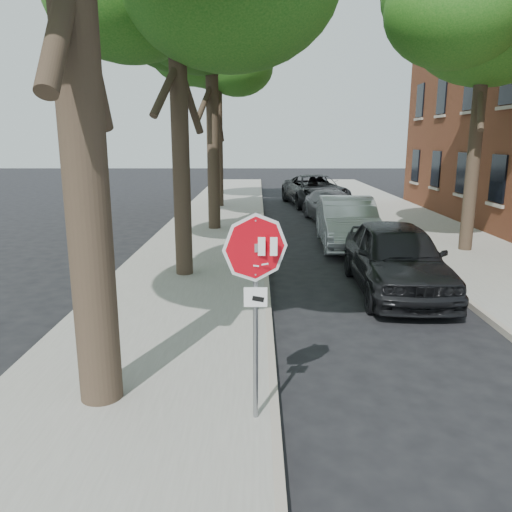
{
  "coord_description": "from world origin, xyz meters",
  "views": [
    {
      "loc": [
        -0.68,
        -5.7,
        3.54
      ],
      "look_at": [
        -0.7,
        0.7,
        2.05
      ],
      "focal_mm": 35.0,
      "sensor_mm": 36.0,
      "label": 1
    }
  ],
  "objects_px": {
    "tree_far": "(217,66)",
    "tree_right": "(485,11)",
    "tree_mid_b": "(210,16)",
    "car_b": "(347,222)",
    "stop_sign": "(256,278)",
    "car_d": "(315,190)",
    "car_c": "(332,207)",
    "car_a": "(396,257)"
  },
  "relations": [
    {
      "from": "stop_sign",
      "to": "car_a",
      "type": "height_order",
      "value": "stop_sign"
    },
    {
      "from": "tree_right",
      "to": "car_a",
      "type": "distance_m",
      "value": 8.42
    },
    {
      "from": "tree_mid_b",
      "to": "tree_far",
      "type": "relative_size",
      "value": 1.11
    },
    {
      "from": "tree_mid_b",
      "to": "car_a",
      "type": "xyz_separation_m",
      "value": [
        5.02,
        -8.35,
        -7.16
      ]
    },
    {
      "from": "tree_right",
      "to": "car_b",
      "type": "distance_m",
      "value": 7.4
    },
    {
      "from": "tree_right",
      "to": "car_d",
      "type": "bearing_deg",
      "value": 106.44
    },
    {
      "from": "car_b",
      "to": "car_c",
      "type": "bearing_deg",
      "value": 89.81
    },
    {
      "from": "tree_right",
      "to": "car_c",
      "type": "distance_m",
      "value": 9.57
    },
    {
      "from": "tree_mid_b",
      "to": "car_b",
      "type": "distance_m",
      "value": 9.15
    },
    {
      "from": "stop_sign",
      "to": "tree_mid_b",
      "type": "bearing_deg",
      "value": 96.95
    },
    {
      "from": "car_a",
      "to": "car_c",
      "type": "relative_size",
      "value": 1.05
    },
    {
      "from": "stop_sign",
      "to": "tree_far",
      "type": "relative_size",
      "value": 0.28
    },
    {
      "from": "tree_mid_b",
      "to": "tree_right",
      "type": "height_order",
      "value": "tree_mid_b"
    },
    {
      "from": "tree_far",
      "to": "car_a",
      "type": "distance_m",
      "value": 17.44
    },
    {
      "from": "tree_right",
      "to": "car_d",
      "type": "relative_size",
      "value": 1.54
    },
    {
      "from": "tree_mid_b",
      "to": "car_b",
      "type": "bearing_deg",
      "value": -32.63
    },
    {
      "from": "tree_far",
      "to": "car_d",
      "type": "bearing_deg",
      "value": 8.8
    },
    {
      "from": "stop_sign",
      "to": "car_a",
      "type": "distance_m",
      "value": 6.77
    },
    {
      "from": "stop_sign",
      "to": "tree_mid_b",
      "type": "distance_m",
      "value": 15.48
    },
    {
      "from": "tree_far",
      "to": "tree_right",
      "type": "distance_m",
      "value": 14.02
    },
    {
      "from": "stop_sign",
      "to": "car_b",
      "type": "distance_m",
      "value": 11.55
    },
    {
      "from": "car_b",
      "to": "car_d",
      "type": "height_order",
      "value": "car_d"
    },
    {
      "from": "tree_mid_b",
      "to": "car_d",
      "type": "height_order",
      "value": "tree_mid_b"
    },
    {
      "from": "car_b",
      "to": "stop_sign",
      "type": "bearing_deg",
      "value": -103.02
    },
    {
      "from": "stop_sign",
      "to": "car_b",
      "type": "height_order",
      "value": "stop_sign"
    },
    {
      "from": "stop_sign",
      "to": "tree_mid_b",
      "type": "xyz_separation_m",
      "value": [
        -1.72,
        14.15,
        6.05
      ]
    },
    {
      "from": "tree_mid_b",
      "to": "car_d",
      "type": "distance_m",
      "value": 11.67
    },
    {
      "from": "stop_sign",
      "to": "tree_far",
      "type": "xyz_separation_m",
      "value": [
        -2.02,
        21.14,
        5.26
      ]
    },
    {
      "from": "car_a",
      "to": "car_d",
      "type": "xyz_separation_m",
      "value": [
        -0.11,
        16.14,
        0.0
      ]
    },
    {
      "from": "tree_far",
      "to": "tree_right",
      "type": "relative_size",
      "value": 1.0
    },
    {
      "from": "car_b",
      "to": "car_c",
      "type": "distance_m",
      "value": 5.18
    },
    {
      "from": "tree_right",
      "to": "car_d",
      "type": "height_order",
      "value": "tree_right"
    },
    {
      "from": "stop_sign",
      "to": "car_b",
      "type": "xyz_separation_m",
      "value": [
        3.06,
        11.08,
        -1.12
      ]
    },
    {
      "from": "stop_sign",
      "to": "tree_far",
      "type": "height_order",
      "value": "tree_far"
    },
    {
      "from": "stop_sign",
      "to": "tree_mid_b",
      "type": "height_order",
      "value": "tree_mid_b"
    },
    {
      "from": "tree_mid_b",
      "to": "car_c",
      "type": "relative_size",
      "value": 2.2
    },
    {
      "from": "stop_sign",
      "to": "tree_right",
      "type": "bearing_deg",
      "value": 56.62
    },
    {
      "from": "car_b",
      "to": "car_d",
      "type": "distance_m",
      "value": 10.86
    },
    {
      "from": "tree_right",
      "to": "car_a",
      "type": "height_order",
      "value": "tree_right"
    },
    {
      "from": "tree_right",
      "to": "tree_far",
      "type": "bearing_deg",
      "value": 128.34
    },
    {
      "from": "stop_sign",
      "to": "car_c",
      "type": "relative_size",
      "value": 0.55
    },
    {
      "from": "stop_sign",
      "to": "tree_right",
      "type": "distance_m",
      "value": 13.23
    }
  ]
}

